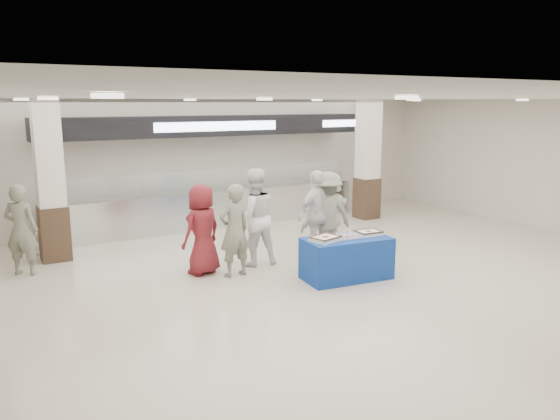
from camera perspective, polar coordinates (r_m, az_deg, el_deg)
ground at (r=9.61m, az=6.40°, el=-7.84°), size 14.00×14.00×0.00m
serving_line at (r=13.92m, az=-6.95°, el=3.00°), size 8.70×0.85×2.80m
column_left at (r=11.64m, az=-22.87°, el=2.45°), size 0.55×0.55×3.20m
column_right at (r=14.95m, az=9.15°, el=4.94°), size 0.55×0.55×3.20m
display_table at (r=9.88m, az=6.97°, el=-5.04°), size 1.63×0.96×0.75m
sheet_cake_left at (r=9.52m, az=4.76°, el=-2.96°), size 0.56×0.48×0.10m
sheet_cake_right at (r=10.06m, az=9.23°, el=-2.33°), size 0.47×0.38×0.09m
cupcake_tray at (r=9.78m, az=6.97°, el=-2.71°), size 0.48×0.37×0.07m
civilian_maroon at (r=10.08m, az=-8.13°, el=-2.03°), size 0.95×0.79×1.67m
soldier_a at (r=9.87m, az=-4.80°, el=-2.15°), size 0.66×0.48×1.70m
chef_tall at (r=10.54m, az=-2.75°, el=-0.75°), size 1.00×0.83×1.89m
chef_short at (r=11.02m, az=3.95°, el=-0.47°), size 1.11×0.61×1.80m
soldier_b at (r=11.12m, az=4.86°, el=-0.50°), size 1.18×0.74×1.75m
civilian_white at (r=11.91m, az=5.28°, el=0.03°), size 1.61×0.94×1.65m
soldier_bg at (r=10.98m, az=-25.42°, el=-1.88°), size 0.74×0.68×1.69m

